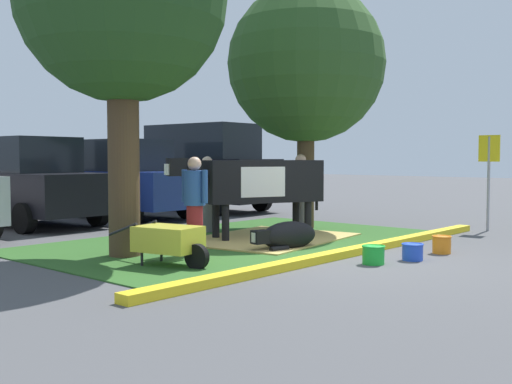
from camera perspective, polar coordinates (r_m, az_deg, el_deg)
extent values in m
plane|color=#4C4C4F|center=(9.61, 7.68, -6.15)|extent=(80.00, 80.00, 0.00)
cube|color=#2D5B23|center=(11.46, -1.68, -4.56)|extent=(7.68, 4.65, 0.02)
cube|color=yellow|center=(9.94, 8.83, -5.49)|extent=(8.88, 0.24, 0.12)
cube|color=tan|center=(11.64, 1.11, -4.36)|extent=(3.50, 2.82, 0.04)
cylinder|color=#4C3823|center=(9.80, -12.18, 2.50)|extent=(0.49, 0.49, 2.90)
cylinder|color=#4C3823|center=(13.45, 4.63, 1.67)|extent=(0.38, 0.38, 2.40)
sphere|color=#2D5123|center=(13.60, 4.67, 11.80)|extent=(3.40, 3.40, 3.40)
cube|color=black|center=(11.73, 0.60, 1.02)|extent=(2.39, 1.57, 0.80)
cube|color=white|center=(11.67, -0.06, 1.00)|extent=(1.11, 1.02, 0.56)
cylinder|color=black|center=(11.22, -5.55, 1.41)|extent=(0.71, 0.55, 0.58)
cube|color=black|center=(11.12, -7.11, 2.31)|extent=(0.51, 0.42, 0.32)
cube|color=white|center=(11.06, -8.10, 2.09)|extent=(0.19, 0.23, 0.20)
cylinder|color=black|center=(11.22, -2.85, -2.95)|extent=(0.14, 0.14, 0.71)
cylinder|color=black|center=(11.67, -3.75, -2.72)|extent=(0.14, 0.14, 0.71)
cylinder|color=black|center=(11.96, 4.84, -2.58)|extent=(0.14, 0.14, 0.71)
cylinder|color=black|center=(12.39, 3.72, -2.37)|extent=(0.14, 0.14, 0.71)
cylinder|color=black|center=(12.30, 5.66, -0.06)|extent=(0.06, 0.06, 0.70)
ellipsoid|color=black|center=(10.43, 3.09, -4.05)|extent=(1.18, 0.71, 0.48)
cube|color=black|center=(10.07, 0.43, -4.20)|extent=(0.32, 0.26, 0.22)
cube|color=silver|center=(10.00, -0.13, -4.25)|extent=(0.08, 0.11, 0.16)
cylinder|color=black|center=(10.10, 2.18, -5.32)|extent=(0.36, 0.17, 0.10)
cylinder|color=slate|center=(12.79, 4.15, -1.92)|extent=(0.26, 0.26, 0.83)
cylinder|color=#23478C|center=(12.75, 4.16, 1.22)|extent=(0.34, 0.34, 0.57)
sphere|color=tan|center=(12.74, 4.17, 3.01)|extent=(0.23, 0.23, 0.23)
cylinder|color=#23478C|center=(12.68, 5.10, 1.34)|extent=(0.09, 0.09, 0.54)
cylinder|color=#23478C|center=(12.82, 3.23, 1.36)|extent=(0.09, 0.09, 0.54)
cylinder|color=maroon|center=(9.83, -5.70, -3.56)|extent=(0.26, 0.26, 0.80)
cylinder|color=#23478C|center=(9.78, -5.73, 0.38)|extent=(0.34, 0.34, 0.55)
sphere|color=tan|center=(9.77, -5.74, 2.63)|extent=(0.22, 0.22, 0.22)
cylinder|color=#23478C|center=(9.93, -6.65, 0.58)|extent=(0.09, 0.09, 0.52)
cylinder|color=#23478C|center=(9.63, -4.77, 0.51)|extent=(0.09, 0.09, 0.52)
cylinder|color=slate|center=(12.76, -4.54, -1.99)|extent=(0.26, 0.26, 0.81)
cylinder|color=#9E7F5B|center=(12.71, -4.55, 1.08)|extent=(0.34, 0.34, 0.56)
sphere|color=beige|center=(12.70, -4.56, 2.82)|extent=(0.22, 0.22, 0.22)
cylinder|color=#9E7F5B|center=(12.85, -3.80, 1.23)|extent=(0.09, 0.09, 0.53)
cylinder|color=#9E7F5B|center=(12.57, -5.32, 1.17)|extent=(0.09, 0.09, 0.53)
cube|color=gold|center=(8.87, -8.16, -4.32)|extent=(0.77, 1.00, 0.36)
cylinder|color=black|center=(8.61, -5.51, -6.01)|extent=(0.17, 0.37, 0.36)
cylinder|color=black|center=(9.27, -8.78, -5.75)|extent=(0.04, 0.04, 0.24)
cylinder|color=black|center=(8.93, -10.55, -6.11)|extent=(0.04, 0.04, 0.24)
cylinder|color=black|center=(9.43, -10.46, -3.16)|extent=(0.15, 0.53, 0.23)
cylinder|color=black|center=(9.11, -12.26, -3.41)|extent=(0.15, 0.53, 0.23)
cylinder|color=#99999E|center=(13.90, 20.78, 0.71)|extent=(0.06, 0.06, 2.00)
cube|color=yellow|center=(13.89, 20.84, 3.81)|extent=(0.06, 0.44, 0.56)
cylinder|color=green|center=(9.17, 10.85, -5.79)|extent=(0.32, 0.32, 0.26)
torus|color=green|center=(9.15, 10.86, -4.97)|extent=(0.34, 0.34, 0.02)
cylinder|color=blue|center=(9.65, 14.33, -5.45)|extent=(0.31, 0.31, 0.25)
torus|color=blue|center=(9.63, 14.34, -4.73)|extent=(0.34, 0.34, 0.02)
cylinder|color=orange|center=(10.46, 16.86, -4.73)|extent=(0.29, 0.29, 0.28)
torus|color=orange|center=(10.44, 16.87, -3.97)|extent=(0.32, 0.32, 0.02)
cube|color=black|center=(15.06, -20.50, 0.01)|extent=(1.96, 4.46, 0.90)
cube|color=black|center=(15.04, -20.56, 3.24)|extent=(1.66, 2.26, 0.80)
cylinder|color=black|center=(16.77, -20.26, -1.22)|extent=(0.24, 0.65, 0.64)
cylinder|color=black|center=(13.40, -20.72, -2.30)|extent=(0.24, 0.65, 0.64)
cylinder|color=black|center=(14.38, -14.49, -1.83)|extent=(0.24, 0.65, 0.64)
cube|color=navy|center=(16.23, -12.23, 0.35)|extent=(1.96, 4.46, 0.90)
cube|color=black|center=(16.21, -12.27, 3.35)|extent=(1.66, 2.26, 0.80)
cylinder|color=black|center=(16.90, -17.63, -1.14)|extent=(0.24, 0.65, 0.64)
cylinder|color=black|center=(17.94, -12.80, -0.83)|extent=(0.24, 0.65, 0.64)
cylinder|color=black|center=(14.59, -11.50, -1.72)|extent=(0.24, 0.65, 0.64)
cylinder|color=black|center=(15.78, -6.42, -1.31)|extent=(0.24, 0.65, 0.64)
cube|color=black|center=(18.13, -5.04, 1.18)|extent=(2.06, 4.66, 1.20)
cube|color=black|center=(18.12, -5.06, 4.66)|extent=(1.79, 3.26, 1.00)
cylinder|color=black|center=(18.61, -10.38, -0.66)|extent=(0.24, 0.65, 0.64)
cylinder|color=black|center=(19.88, -6.19, -0.38)|extent=(0.24, 0.65, 0.64)
cylinder|color=black|center=(16.44, -3.63, -1.12)|extent=(0.24, 0.65, 0.64)
cylinder|color=black|center=(17.87, 0.53, -0.76)|extent=(0.24, 0.65, 0.64)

